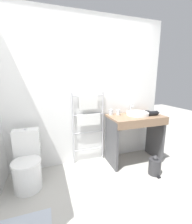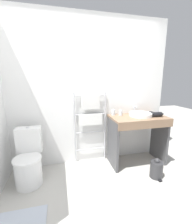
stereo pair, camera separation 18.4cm
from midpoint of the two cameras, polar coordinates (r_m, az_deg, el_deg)
ground_plane at (r=2.02m, az=5.63°, el=-35.72°), size 12.00×12.00×0.00m
wall_back at (r=2.66m, az=-6.03°, el=7.44°), size 2.89×0.12×2.55m
toilet at (r=2.47m, az=-26.77°, el=-17.45°), size 0.39×0.54×0.79m
towel_radiator at (r=2.62m, az=-4.88°, el=-1.45°), size 0.58×0.06×1.28m
vanity_counter at (r=2.78m, az=12.85°, el=-7.07°), size 0.96×0.56×0.87m
sink_basin at (r=2.74m, az=13.67°, el=-0.56°), size 0.40×0.40×0.06m
faucet at (r=2.90m, az=11.51°, el=1.55°), size 0.02×0.10×0.15m
cup_near_wall at (r=2.69m, az=3.76°, el=-0.06°), size 0.06×0.06×0.10m
cup_near_edge at (r=2.69m, az=6.54°, el=-0.16°), size 0.06×0.06×0.10m
hair_dryer at (r=2.81m, az=19.19°, el=-0.38°), size 0.23×0.18×0.08m
trash_bin at (r=2.68m, az=19.55°, el=-18.87°), size 0.19×0.22×0.32m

